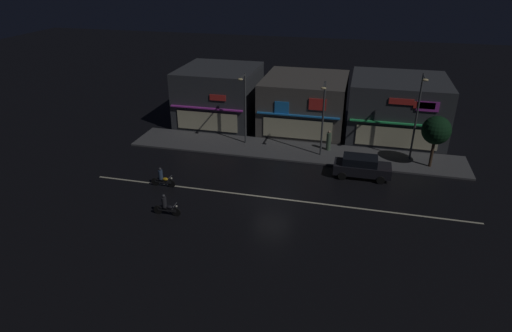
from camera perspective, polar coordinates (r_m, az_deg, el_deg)
ground_plane at (r=30.47m, az=2.27°, el=-4.26°), size 140.00×140.00×0.00m
lane_divider_stripe at (r=30.47m, az=2.27°, el=-4.25°), size 27.44×0.16×0.01m
sidewalk_far at (r=37.88m, az=4.89°, el=2.03°), size 28.88×4.36×0.14m
storefront_left_block at (r=42.63m, az=18.11°, el=7.37°), size 8.60×8.34×5.45m
storefront_center_block at (r=44.49m, az=-4.88°, el=9.33°), size 7.48×7.94×5.53m
storefront_right_block at (r=42.94m, az=6.41°, el=8.30°), size 7.87×8.51×5.01m
streetlamp_west at (r=37.78m, az=-1.54°, el=8.32°), size 0.44×1.64×6.36m
streetlamp_mid at (r=35.62m, az=8.86°, el=6.93°), size 0.44×1.64×6.35m
streetlamp_east at (r=36.63m, az=20.63°, el=6.83°), size 0.44×1.64×7.20m
pedestrian_on_sidewalk at (r=37.99m, az=9.59°, el=3.27°), size 0.40×0.40×1.78m
street_tree at (r=36.33m, az=22.76°, el=4.36°), size 2.24×2.24×4.21m
parked_car_near_kerb at (r=33.99m, az=13.80°, el=-0.05°), size 4.30×1.98×1.67m
motorcycle_lead at (r=28.84m, az=-11.83°, el=-5.26°), size 1.90×0.60×1.52m
motorcycle_following at (r=32.44m, az=-12.31°, el=-1.64°), size 1.90×0.60×1.52m
traffic_cone at (r=34.95m, az=15.72°, el=-0.64°), size 0.36×0.36×0.55m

